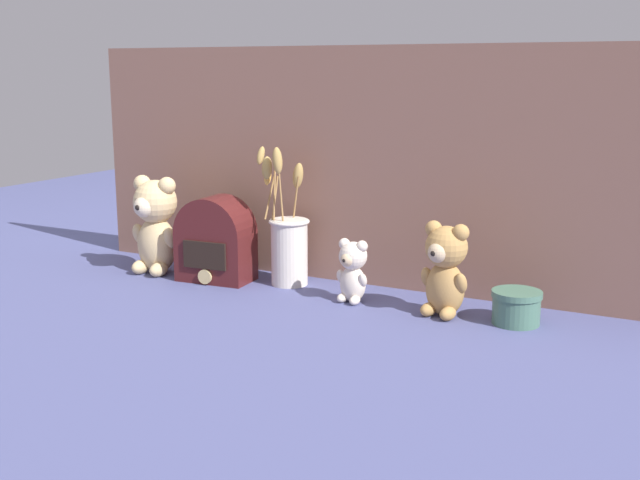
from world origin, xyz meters
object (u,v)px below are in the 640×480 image
teddy_bear_medium (445,268)px  decorative_tin_tall (516,307)px  teddy_bear_small (352,270)px  teddy_bear_large (155,223)px  vintage_radio (216,242)px  flower_vase (288,242)px

teddy_bear_medium → decorative_tin_tall: bearing=6.2°
teddy_bear_small → decorative_tin_tall: bearing=2.3°
teddy_bear_large → decorative_tin_tall: bearing=0.5°
decorative_tin_tall → vintage_radio: bearing=179.9°
teddy_bear_small → flower_vase: size_ratio=0.43×
teddy_bear_small → teddy_bear_medium: bearing=-0.5°
flower_vase → decorative_tin_tall: size_ratio=3.27×
flower_vase → vintage_radio: (-0.17, -0.05, -0.01)m
teddy_bear_medium → teddy_bear_small: bearing=179.5°
decorative_tin_tall → teddy_bear_large: bearing=-179.5°
teddy_bear_large → decorative_tin_tall: 0.91m
teddy_bear_medium → vintage_radio: size_ratio=0.96×
teddy_bear_medium → decorative_tin_tall: size_ratio=1.96×
vintage_radio → teddy_bear_medium: bearing=-1.7°
vintage_radio → teddy_bear_large: bearing=-176.7°
teddy_bear_medium → vintage_radio: 0.58m
teddy_bear_large → teddy_bear_small: teddy_bear_large is taller
teddy_bear_medium → teddy_bear_large: bearing=179.4°
vintage_radio → decorative_tin_tall: (0.73, -0.00, -0.06)m
teddy_bear_small → vintage_radio: size_ratio=0.68×
teddy_bear_large → teddy_bear_medium: size_ratio=1.24×
decorative_tin_tall → flower_vase: bearing=174.8°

